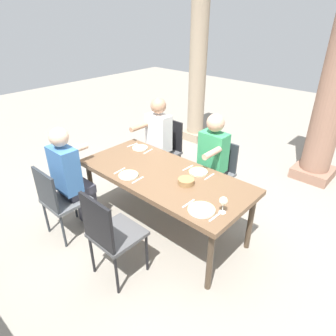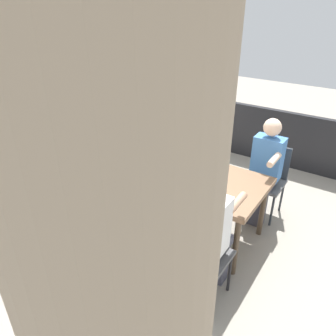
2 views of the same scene
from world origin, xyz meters
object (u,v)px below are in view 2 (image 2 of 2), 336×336
bread_basket (155,161)px  diner_woman_green (130,198)px  chair_mid_north (119,222)px  plate_3 (143,147)px  plate_1 (210,166)px  dining_table (178,175)px  chair_west_north (199,256)px  chair_west_south (268,176)px  diner_man_white (211,229)px  plate_0 (222,200)px  chair_mid_south (203,154)px  plate_2 (144,173)px  wine_glass_3 (128,139)px  diner_guest_third (265,169)px

bread_basket → diner_woman_green: bearing=104.6°
chair_mid_north → plate_3: chair_mid_north is taller
chair_mid_north → plate_1: 1.25m
dining_table → chair_west_north: bearing=131.6°
chair_west_south → plate_3: 1.63m
chair_west_north → diner_man_white: diner_man_white is taller
chair_west_north → chair_west_south: 1.75m
plate_0 → chair_mid_south: bearing=-54.6°
plate_0 → plate_2: bearing=-0.3°
plate_1 → plate_3: size_ratio=0.86×
dining_table → plate_3: plate_3 is taller
diner_man_white → plate_0: bearing=-76.9°
wine_glass_3 → diner_woman_green: bearing=130.6°
dining_table → plate_2: bearing=47.1°
chair_mid_south → wine_glass_3: (0.73, 0.72, 0.31)m
diner_woman_green → plate_3: 1.11m
chair_mid_north → plate_2: bearing=-77.9°
wine_glass_3 → bread_basket: size_ratio=0.96×
diner_man_white → plate_1: (0.52, -0.96, 0.05)m
plate_2 → wine_glass_3: (0.60, -0.44, 0.11)m
plate_0 → plate_3: bearing=-21.4°
chair_mid_south → plate_1: 0.74m
chair_west_north → chair_mid_north: (0.92, -0.01, -0.04)m
diner_man_white → plate_0: size_ratio=6.39×
dining_table → plate_2: size_ratio=9.24×
diner_man_white → bread_basket: (1.10, -0.67, 0.07)m
plate_3 → dining_table: bearing=159.8°
chair_west_south → diner_woman_green: bearing=59.5°
diner_man_white → plate_3: 1.76m
plate_2 → chair_mid_north: bearing=102.1°
plate_1 → plate_3: (0.97, 0.03, -0.00)m
chair_mid_north → plate_0: 1.04m
plate_1 → chair_mid_north: bearing=71.0°
diner_guest_third → bread_basket: size_ratio=7.64×
dining_table → bread_basket: (0.32, 0.00, 0.09)m
plate_2 → plate_3: 0.70m
diner_guest_third → diner_woman_green: bearing=56.0°
plate_3 → chair_mid_south: bearing=-132.9°
plate_0 → chair_west_north: bearing=98.3°
dining_table → diner_guest_third: 1.03m
chair_mid_south → plate_0: size_ratio=4.70×
chair_west_north → diner_man_white: (-0.00, -0.20, 0.16)m
diner_man_white → wine_glass_3: 1.85m
plate_1 → bread_basket: (0.58, 0.29, 0.02)m
wine_glass_3 → plate_2: bearing=143.7°
chair_mid_north → chair_mid_south: chair_mid_south is taller
plate_1 → chair_west_south: bearing=-131.5°
wine_glass_3 → chair_west_south: bearing=-156.6°
plate_0 → plate_2: (0.95, -0.00, -0.00)m
plate_0 → wine_glass_3: bearing=-16.1°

